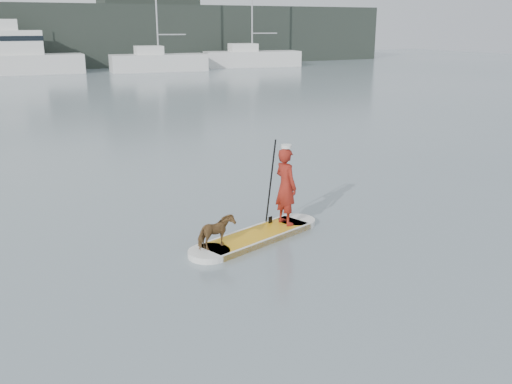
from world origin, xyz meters
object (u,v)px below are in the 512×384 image
dog (216,232)px  paddleboard (256,236)px  sailboat_e (158,61)px  motor_yacht_a (16,54)px  sailboat_f (251,57)px  paddler (286,186)px

dog → paddleboard: bearing=-87.7°
paddleboard → sailboat_e: bearing=56.8°
sailboat_e → motor_yacht_a: size_ratio=1.22×
paddleboard → sailboat_f: size_ratio=0.22×
paddleboard → dog: 1.13m
motor_yacht_a → paddler: bearing=-84.7°
sailboat_f → paddleboard: bearing=-105.8°
paddleboard → paddler: size_ratio=1.95×
paddler → dog: 2.01m
sailboat_e → dog: bearing=-99.5°
motor_yacht_a → sailboat_f: bearing=0.4°
dog → sailboat_e: bearing=-32.1°
paddler → sailboat_e: 42.57m
paddleboard → motor_yacht_a: motor_yacht_a is taller
dog → motor_yacht_a: motor_yacht_a is taller
dog → sailboat_f: (22.88, 42.83, 0.53)m
paddleboard → paddler: bearing=0.0°
sailboat_e → motor_yacht_a: (-11.65, 2.59, 0.79)m
paddler → dog: size_ratio=2.21×
motor_yacht_a → paddleboard: bearing=-85.8°
paddler → sailboat_e: sailboat_e is taller
sailboat_e → sailboat_f: (10.12, 1.10, 0.07)m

